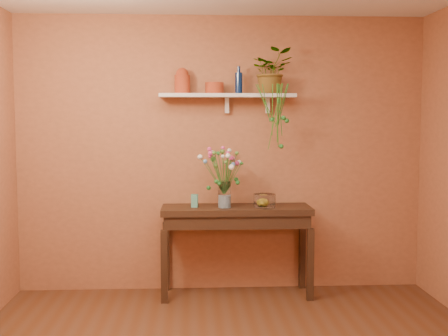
{
  "coord_description": "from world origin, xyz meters",
  "views": [
    {
      "loc": [
        -0.28,
        -3.62,
        1.7
      ],
      "look_at": [
        0.0,
        1.55,
        1.25
      ],
      "focal_mm": 45.72,
      "sensor_mm": 36.0,
      "label": 1
    }
  ],
  "objects_px": {
    "blue_bottle": "(239,83)",
    "spider_plant": "(271,71)",
    "glass_vase": "(225,196)",
    "bouquet": "(223,164)",
    "sideboard": "(236,220)",
    "terracotta_jug": "(182,81)",
    "glass_bowl": "(265,201)"
  },
  "relations": [
    {
      "from": "sideboard",
      "to": "terracotta_jug",
      "type": "distance_m",
      "value": 1.42
    },
    {
      "from": "sideboard",
      "to": "terracotta_jug",
      "type": "relative_size",
      "value": 5.79
    },
    {
      "from": "sideboard",
      "to": "glass_bowl",
      "type": "height_order",
      "value": "glass_bowl"
    },
    {
      "from": "sideboard",
      "to": "bouquet",
      "type": "bearing_deg",
      "value": -156.03
    },
    {
      "from": "glass_vase",
      "to": "terracotta_jug",
      "type": "bearing_deg",
      "value": 153.73
    },
    {
      "from": "terracotta_jug",
      "to": "glass_vase",
      "type": "bearing_deg",
      "value": -26.27
    },
    {
      "from": "glass_bowl",
      "to": "sideboard",
      "type": "bearing_deg",
      "value": 172.19
    },
    {
      "from": "glass_vase",
      "to": "spider_plant",
      "type": "bearing_deg",
      "value": 18.85
    },
    {
      "from": "spider_plant",
      "to": "blue_bottle",
      "type": "bearing_deg",
      "value": 175.09
    },
    {
      "from": "terracotta_jug",
      "to": "glass_bowl",
      "type": "relative_size",
      "value": 1.19
    },
    {
      "from": "blue_bottle",
      "to": "glass_bowl",
      "type": "height_order",
      "value": "blue_bottle"
    },
    {
      "from": "sideboard",
      "to": "glass_bowl",
      "type": "distance_m",
      "value": 0.33
    },
    {
      "from": "sideboard",
      "to": "spider_plant",
      "type": "xyz_separation_m",
      "value": [
        0.34,
        0.1,
        1.41
      ]
    },
    {
      "from": "glass_vase",
      "to": "glass_bowl",
      "type": "bearing_deg",
      "value": 3.06
    },
    {
      "from": "sideboard",
      "to": "blue_bottle",
      "type": "xyz_separation_m",
      "value": [
        0.03,
        0.13,
        1.31
      ]
    },
    {
      "from": "terracotta_jug",
      "to": "bouquet",
      "type": "bearing_deg",
      "value": -26.99
    },
    {
      "from": "spider_plant",
      "to": "glass_vase",
      "type": "height_order",
      "value": "spider_plant"
    },
    {
      "from": "terracotta_jug",
      "to": "glass_vase",
      "type": "height_order",
      "value": "terracotta_jug"
    },
    {
      "from": "sideboard",
      "to": "bouquet",
      "type": "relative_size",
      "value": 3.17
    },
    {
      "from": "terracotta_jug",
      "to": "glass_bowl",
      "type": "xyz_separation_m",
      "value": [
        0.78,
        -0.17,
        -1.14
      ]
    },
    {
      "from": "glass_vase",
      "to": "bouquet",
      "type": "relative_size",
      "value": 0.56
    },
    {
      "from": "bouquet",
      "to": "glass_bowl",
      "type": "distance_m",
      "value": 0.53
    },
    {
      "from": "glass_bowl",
      "to": "terracotta_jug",
      "type": "bearing_deg",
      "value": 167.35
    },
    {
      "from": "blue_bottle",
      "to": "spider_plant",
      "type": "relative_size",
      "value": 0.61
    },
    {
      "from": "sideboard",
      "to": "bouquet",
      "type": "height_order",
      "value": "bouquet"
    },
    {
      "from": "glass_vase",
      "to": "glass_bowl",
      "type": "distance_m",
      "value": 0.39
    },
    {
      "from": "blue_bottle",
      "to": "bouquet",
      "type": "distance_m",
      "value": 0.81
    },
    {
      "from": "bouquet",
      "to": "glass_bowl",
      "type": "relative_size",
      "value": 2.17
    },
    {
      "from": "spider_plant",
      "to": "bouquet",
      "type": "relative_size",
      "value": 0.95
    },
    {
      "from": "bouquet",
      "to": "blue_bottle",
      "type": "bearing_deg",
      "value": 49.01
    },
    {
      "from": "terracotta_jug",
      "to": "spider_plant",
      "type": "xyz_separation_m",
      "value": [
        0.85,
        -0.04,
        0.1
      ]
    },
    {
      "from": "spider_plant",
      "to": "terracotta_jug",
      "type": "bearing_deg",
      "value": 177.41
    }
  ]
}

